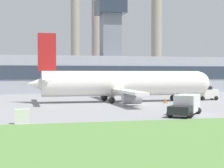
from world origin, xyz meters
TOP-DOWN VIEW (x-y plane):
  - ground_plane at (0.00, 0.00)m, footprint 400.00×400.00m
  - terminal_building at (0.35, 35.28)m, footprint 65.33×11.19m
  - smokestack_left at (1.28, 70.89)m, footprint 3.34×3.34m
  - smokestack_right at (8.36, 70.91)m, footprint 3.74×3.74m
  - smokestack_far at (29.19, 70.78)m, footprint 4.11×4.11m
  - airplane at (-1.00, 4.51)m, footprint 28.42×25.49m
  - pushback_tug at (13.72, 5.30)m, footprint 3.42×2.73m
  - fuel_truck at (0.85, -14.32)m, footprint 5.39×6.22m
  - ground_crew_person at (3.23, -6.13)m, footprint 0.55×0.55m
  - traffic_cone_wingtip at (4.73, 1.13)m, footprint 0.57×0.57m
  - utility_cabinet at (-15.67, -17.33)m, footprint 1.23×0.57m

SIDE VIEW (x-z plane):
  - ground_plane at x=0.00m, z-range 0.00..0.00m
  - traffic_cone_wingtip at x=4.73m, z-range -0.03..0.67m
  - utility_cabinet at x=-15.67m, z-range 0.00..1.28m
  - ground_crew_person at x=3.23m, z-range 0.02..1.78m
  - pushback_tug at x=13.72m, z-range -0.11..2.10m
  - fuel_truck at x=0.85m, z-range 0.00..2.08m
  - airplane at x=-1.00m, z-range -2.30..7.83m
  - terminal_building at x=0.35m, z-range -6.09..15.52m
  - smokestack_left at x=1.28m, z-range 0.14..33.41m
  - smokestack_right at x=8.36m, z-range 0.15..34.67m
  - smokestack_far at x=29.19m, z-range 0.17..44.84m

